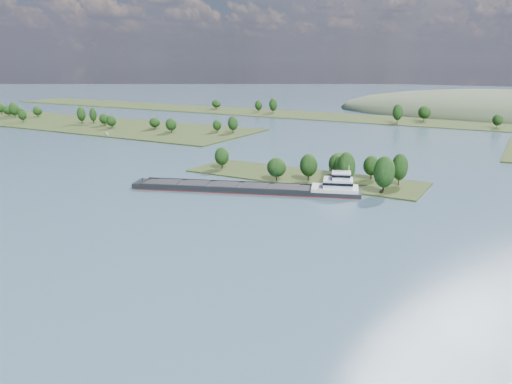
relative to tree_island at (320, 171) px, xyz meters
The scene contains 7 objects.
ground 59.37m from the tree_island, 97.91° to the right, with size 1800.00×1800.00×0.00m, color #3B5265.
tree_island is the anchor object (origin of this frame).
left_bank 250.90m from the tree_island, 161.10° to the left, with size 300.00×80.00×14.67m.
back_shoreline 221.16m from the tree_island, 89.56° to the left, with size 900.00×60.00×15.69m.
hill_west 325.51m from the tree_island, 80.83° to the left, with size 320.00×160.00×44.00m, color #404C34.
cargo_barge 30.15m from the tree_island, 114.67° to the right, with size 85.07×38.81×11.73m.
motorboat 175.74m from the tree_island, 164.05° to the left, with size 2.18×5.80×2.24m, color white.
Camera 1 is at (83.22, -7.93, 48.24)m, focal length 35.00 mm.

